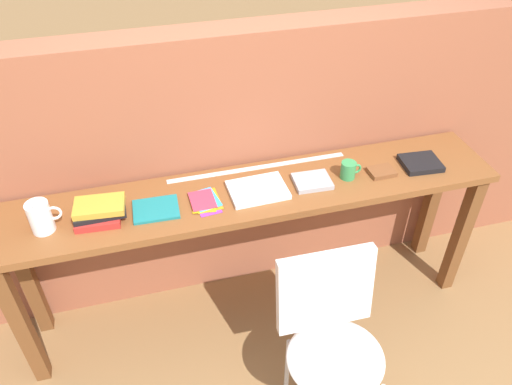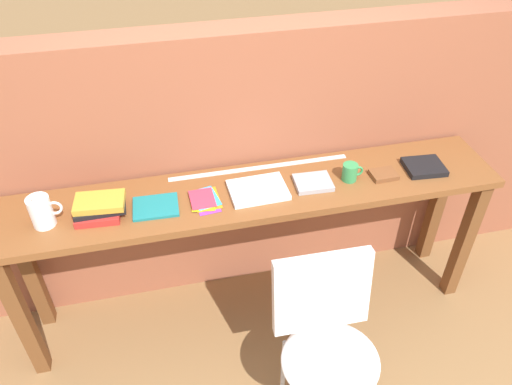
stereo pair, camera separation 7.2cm
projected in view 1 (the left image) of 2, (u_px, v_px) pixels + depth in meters
ground_plane at (268, 345)px, 2.78m from camera, size 40.00×40.00×0.00m
brick_wall_back at (238, 166)px, 2.77m from camera, size 6.00×0.20×1.57m
sideboard at (253, 211)px, 2.54m from camera, size 2.50×0.44×0.88m
chair_white_moulded at (332, 335)px, 2.21m from camera, size 0.45×0.46×0.89m
pitcher_white at (41, 217)px, 2.18m from camera, size 0.14×0.10×0.18m
book_stack_leftmost at (99, 211)px, 2.26m from camera, size 0.24×0.18×0.09m
magazine_cycling at (156, 209)px, 2.33m from camera, size 0.22×0.18×0.01m
pamphlet_pile_colourful at (205, 201)px, 2.37m from camera, size 0.15×0.20×0.01m
book_open_centre at (258, 190)px, 2.43m from camera, size 0.29×0.22×0.02m
book_grey_hardcover at (312, 181)px, 2.48m from camera, size 0.19×0.16×0.02m
mug at (349, 170)px, 2.50m from camera, size 0.11×0.08×0.09m
leather_journal_brown at (381, 172)px, 2.55m from camera, size 0.13×0.10×0.02m
book_repair_rightmost at (421, 163)px, 2.60m from camera, size 0.21×0.18×0.03m
ruler_metal_back_edge at (258, 168)px, 2.59m from camera, size 0.95×0.03×0.00m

